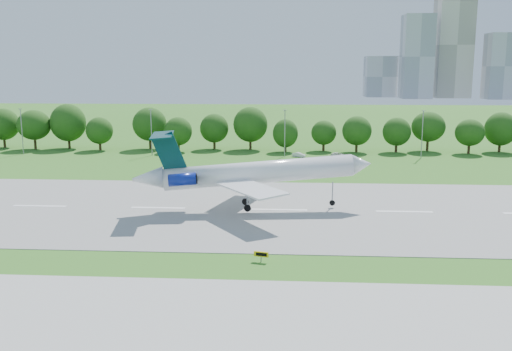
% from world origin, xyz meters
% --- Properties ---
extents(ground, '(600.00, 600.00, 0.00)m').
position_xyz_m(ground, '(0.00, 0.00, 0.00)').
color(ground, '#326B1C').
rests_on(ground, ground).
extents(runway, '(400.00, 45.00, 0.08)m').
position_xyz_m(runway, '(0.00, 25.00, 0.04)').
color(runway, gray).
rests_on(runway, ground).
extents(taxiway, '(400.00, 23.00, 0.08)m').
position_xyz_m(taxiway, '(0.00, -18.00, 0.04)').
color(taxiway, '#ADADA8').
rests_on(taxiway, ground).
extents(tree_line, '(288.40, 8.40, 10.40)m').
position_xyz_m(tree_line, '(0.00, 92.00, 6.19)').
color(tree_line, '#382314').
rests_on(tree_line, ground).
extents(light_poles, '(175.90, 0.25, 12.19)m').
position_xyz_m(light_poles, '(-2.50, 82.00, 6.34)').
color(light_poles, gray).
rests_on(light_poles, ground).
extents(skyline, '(127.00, 52.00, 80.00)m').
position_xyz_m(skyline, '(100.16, 390.61, 30.46)').
color(skyline, '#B2B2B7').
rests_on(skyline, ground).
extents(airliner, '(38.77, 27.90, 12.65)m').
position_xyz_m(airliner, '(-25.28, 24.70, 6.25)').
color(airliner, white).
rests_on(airliner, ground).
extents(taxi_sign_left, '(1.79, 0.65, 1.26)m').
position_xyz_m(taxi_sign_left, '(-21.61, -0.24, 0.93)').
color(taxi_sign_left, gray).
rests_on(taxi_sign_left, ground).
extents(service_vehicle_a, '(3.67, 2.50, 1.14)m').
position_xyz_m(service_vehicle_a, '(-16.34, 81.78, 0.57)').
color(service_vehicle_a, silver).
rests_on(service_vehicle_a, ground).
extents(service_vehicle_b, '(3.64, 2.11, 1.17)m').
position_xyz_m(service_vehicle_b, '(-6.29, 82.94, 0.58)').
color(service_vehicle_b, beige).
rests_on(service_vehicle_b, ground).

